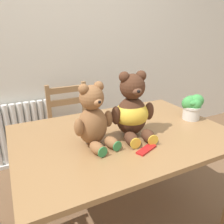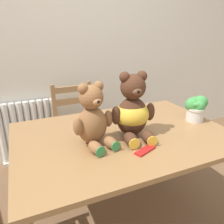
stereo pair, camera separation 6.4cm
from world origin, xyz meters
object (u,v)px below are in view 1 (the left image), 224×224
object	(u,v)px
wooden_chair_behind	(73,129)
teddy_bear_left	(94,119)
potted_plant	(192,105)
chocolate_bar	(146,149)
teddy_bear_right	(132,111)

from	to	relation	value
wooden_chair_behind	teddy_bear_left	world-z (taller)	teddy_bear_left
wooden_chair_behind	potted_plant	bearing A→B (deg)	128.06
potted_plant	chocolate_bar	world-z (taller)	potted_plant
chocolate_bar	teddy_bear_right	bearing A→B (deg)	82.18
chocolate_bar	wooden_chair_behind	bearing A→B (deg)	95.70
wooden_chair_behind	chocolate_bar	size ratio (longest dim) A/B	6.39
potted_plant	teddy_bear_right	bearing A→B (deg)	-177.57
teddy_bear_right	potted_plant	size ratio (longest dim) A/B	2.16
wooden_chair_behind	potted_plant	world-z (taller)	potted_plant
teddy_bear_left	potted_plant	xyz separation A→B (m)	(0.80, 0.03, -0.05)
wooden_chair_behind	teddy_bear_right	world-z (taller)	teddy_bear_right
teddy_bear_left	chocolate_bar	size ratio (longest dim) A/B	2.62
teddy_bear_left	teddy_bear_right	xyz separation A→B (m)	(0.26, 0.00, 0.01)
wooden_chair_behind	chocolate_bar	xyz separation A→B (m)	(0.11, -1.10, 0.32)
teddy_bear_left	potted_plant	world-z (taller)	teddy_bear_left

